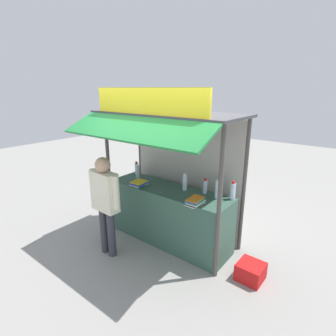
{
  "coord_description": "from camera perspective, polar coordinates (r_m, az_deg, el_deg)",
  "views": [
    {
      "loc": [
        2.42,
        -3.13,
        2.49
      ],
      "look_at": [
        0.0,
        0.0,
        1.29
      ],
      "focal_mm": 28.07,
      "sensor_mm": 36.0,
      "label": 1
    }
  ],
  "objects": [
    {
      "name": "water_bottle_mid_right",
      "position": [
        4.17,
        3.68,
        -3.13
      ],
      "size": [
        0.08,
        0.08,
        0.28
      ],
      "color": "silver",
      "rests_on": "stall_counter"
    },
    {
      "name": "stall_counter",
      "position": [
        4.45,
        0.0,
        -10.13
      ],
      "size": [
        2.14,
        0.62,
        0.94
      ],
      "primitive_type": "cube",
      "color": "#385B4C",
      "rests_on": "ground"
    },
    {
      "name": "vendor_person",
      "position": [
        4.01,
        -13.5,
        -6.34
      ],
      "size": [
        0.59,
        0.22,
        1.56
      ],
      "rotation": [
        0.0,
        0.0,
        -0.03
      ],
      "color": "#383842",
      "rests_on": "ground"
    },
    {
      "name": "banana_bunch_inner_right",
      "position": [
        3.53,
        -0.66,
        6.27
      ],
      "size": [
        0.09,
        0.09,
        0.26
      ],
      "color": "#332D23"
    },
    {
      "name": "water_bottle_far_left",
      "position": [
        3.91,
        10.69,
        -4.73
      ],
      "size": [
        0.08,
        0.08,
        0.29
      ],
      "color": "silver",
      "rests_on": "stall_counter"
    },
    {
      "name": "stall_structure",
      "position": [
        4.17,
        1.03,
        3.44
      ],
      "size": [
        2.34,
        1.54,
        2.5
      ],
      "color": "#4C4742",
      "rests_on": "ground"
    },
    {
      "name": "water_bottle_left",
      "position": [
        4.08,
        8.07,
        -3.99
      ],
      "size": [
        0.07,
        0.07,
        0.24
      ],
      "color": "silver",
      "rests_on": "stall_counter"
    },
    {
      "name": "magazine_stack_rear_center",
      "position": [
        3.72,
        5.87,
        -7.19
      ],
      "size": [
        0.2,
        0.3,
        0.08
      ],
      "color": "white",
      "rests_on": "stall_counter"
    },
    {
      "name": "water_bottle_far_right",
      "position": [
        3.93,
        13.91,
        -4.85
      ],
      "size": [
        0.08,
        0.08,
        0.28
      ],
      "color": "silver",
      "rests_on": "stall_counter"
    },
    {
      "name": "ground_plane",
      "position": [
        4.68,
        0.0,
        -15.24
      ],
      "size": [
        20.0,
        20.0,
        0.0
      ],
      "primitive_type": "plane",
      "color": "gray"
    },
    {
      "name": "magazine_stack_front_right",
      "position": [
        4.41,
        -6.3,
        -3.38
      ],
      "size": [
        0.25,
        0.28,
        0.07
      ],
      "color": "green",
      "rests_on": "stall_counter"
    },
    {
      "name": "banana_bunch_leftmost",
      "position": [
        4.14,
        -10.32,
        6.89
      ],
      "size": [
        0.11,
        0.11,
        0.32
      ],
      "color": "#332D23"
    },
    {
      "name": "water_bottle_right",
      "position": [
        4.97,
        -6.84,
        -0.06
      ],
      "size": [
        0.07,
        0.07,
        0.24
      ],
      "color": "silver",
      "rests_on": "stall_counter"
    },
    {
      "name": "water_bottle_back_left",
      "position": [
        4.74,
        -6.62,
        -0.77
      ],
      "size": [
        0.07,
        0.07,
        0.26
      ],
      "color": "silver",
      "rests_on": "stall_counter"
    },
    {
      "name": "plastic_crate",
      "position": [
        3.98,
        17.49,
        -20.63
      ],
      "size": [
        0.35,
        0.35,
        0.24
      ],
      "primitive_type": "cube",
      "rotation": [
        0.0,
        0.0,
        -0.03
      ],
      "color": "red",
      "rests_on": "ground"
    }
  ]
}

